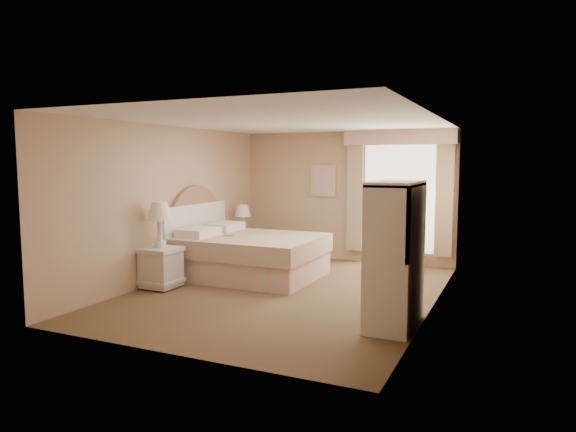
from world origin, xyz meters
The scene contains 9 objects.
room centered at (0.00, 0.00, 1.25)m, with size 4.21×5.51×2.51m.
window centered at (1.05, 2.65, 1.34)m, with size 2.05×0.22×2.51m.
framed_art centered at (-0.45, 2.71, 1.55)m, with size 0.52×0.04×0.62m.
bed centered at (-1.11, 0.67, 0.39)m, with size 2.33×1.84×1.62m.
nightstand_near centered at (-1.84, -0.59, 0.49)m, with size 0.54×0.54×1.30m.
nightstand_far centered at (-1.84, 1.95, 0.40)m, with size 0.44×0.44×1.07m.
round_table centered at (1.11, 2.38, 0.51)m, with size 0.73×0.73×0.77m.
cafe_chair centered at (1.21, 2.03, 0.53)m, with size 0.44×0.44×0.92m.
armoire centered at (1.81, -0.93, 0.70)m, with size 0.51×1.02×1.70m.
Camera 1 is at (3.10, -6.79, 1.91)m, focal length 32.00 mm.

